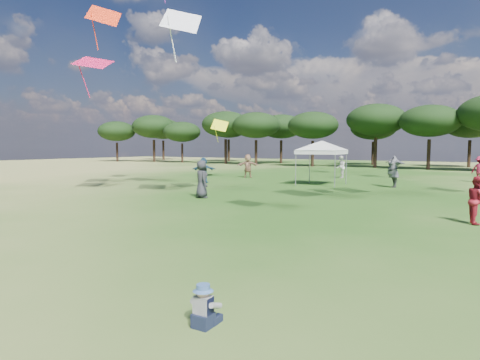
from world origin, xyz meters
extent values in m
cylinder|color=black|center=(-49.10, 43.01, 1.55)|extent=(0.35, 0.35, 3.09)
ellipsoid|color=black|center=(-49.10, 43.01, 4.95)|extent=(6.01, 6.01, 3.24)
cylinder|color=black|center=(-42.82, 45.10, 1.76)|extent=(0.40, 0.40, 3.51)
ellipsoid|color=black|center=(-42.82, 45.10, 5.62)|extent=(6.82, 6.82, 3.68)
cylinder|color=black|center=(-36.96, 45.10, 1.46)|extent=(0.33, 0.33, 2.92)
ellipsoid|color=black|center=(-36.96, 45.10, 4.67)|extent=(5.67, 5.67, 3.06)
cylinder|color=black|center=(-29.06, 45.29, 1.75)|extent=(0.40, 0.40, 3.49)
ellipsoid|color=black|center=(-29.06, 45.29, 5.59)|extent=(6.79, 6.79, 3.66)
cylinder|color=black|center=(-23.92, 45.02, 1.66)|extent=(0.38, 0.38, 3.32)
ellipsoid|color=black|center=(-23.92, 45.02, 5.31)|extent=(6.44, 6.44, 3.47)
cylinder|color=black|center=(-15.51, 44.30, 1.57)|extent=(0.36, 0.36, 3.14)
ellipsoid|color=black|center=(-15.51, 44.30, 5.03)|extent=(6.11, 6.11, 3.29)
cylinder|color=black|center=(-8.39, 45.81, 1.73)|extent=(0.40, 0.40, 3.46)
ellipsoid|color=black|center=(-8.39, 45.81, 5.54)|extent=(6.73, 6.73, 3.63)
cylinder|color=black|center=(-2.58, 44.63, 1.61)|extent=(0.37, 0.37, 3.21)
ellipsoid|color=black|center=(-2.58, 44.63, 5.14)|extent=(6.24, 6.24, 3.36)
cylinder|color=black|center=(-48.93, 53.79, 1.78)|extent=(0.41, 0.41, 3.56)
ellipsoid|color=black|center=(-48.93, 53.79, 5.70)|extent=(6.92, 6.92, 3.73)
cylinder|color=black|center=(-34.09, 53.56, 1.81)|extent=(0.41, 0.41, 3.62)
ellipsoid|color=black|center=(-34.09, 53.56, 5.80)|extent=(7.03, 7.03, 3.79)
cylinder|color=black|center=(-23.40, 51.57, 1.68)|extent=(0.39, 0.39, 3.37)
ellipsoid|color=black|center=(-23.40, 51.57, 5.39)|extent=(6.54, 6.54, 3.53)
cylinder|color=black|center=(-10.52, 53.31, 1.56)|extent=(0.36, 0.36, 3.11)
ellipsoid|color=black|center=(-10.52, 53.31, 4.98)|extent=(6.05, 6.05, 3.26)
cylinder|color=black|center=(0.83, 52.52, 1.60)|extent=(0.37, 0.37, 3.20)
ellipsoid|color=black|center=(0.83, 52.52, 5.12)|extent=(6.21, 6.21, 3.35)
cylinder|color=gray|center=(-7.23, 21.03, 1.07)|extent=(0.06, 0.06, 2.14)
cylinder|color=gray|center=(-4.74, 21.13, 1.07)|extent=(0.06, 0.06, 2.14)
cylinder|color=gray|center=(-7.34, 23.52, 1.07)|extent=(0.06, 0.06, 2.14)
cylinder|color=gray|center=(-4.84, 23.62, 1.07)|extent=(0.06, 0.06, 2.14)
cube|color=silver|center=(-6.04, 22.33, 2.09)|extent=(2.76, 2.76, 0.25)
pyramid|color=silver|center=(-6.04, 22.33, 2.82)|extent=(5.40, 5.40, 0.60)
cube|color=#151B30|center=(-0.06, 2.17, 0.10)|extent=(0.26, 0.26, 0.19)
cube|color=#151B30|center=(-0.15, 2.35, 0.05)|extent=(0.10, 0.23, 0.10)
cube|color=#151B30|center=(0.02, 2.36, 0.05)|extent=(0.10, 0.23, 0.10)
cube|color=white|center=(-0.06, 2.17, 0.31)|extent=(0.25, 0.18, 0.25)
cylinder|color=white|center=(-0.21, 2.23, 0.31)|extent=(0.09, 0.24, 0.15)
cylinder|color=white|center=(0.09, 2.25, 0.31)|extent=(0.09, 0.24, 0.15)
sphere|color=#E0B293|center=(-0.06, 2.17, 0.48)|extent=(0.17, 0.17, 0.17)
cone|color=#5183BF|center=(-0.06, 2.17, 0.52)|extent=(0.28, 0.28, 0.03)
cylinder|color=#5183BF|center=(-0.06, 2.17, 0.56)|extent=(0.19, 0.19, 0.07)
imported|color=navy|center=(-13.33, 19.55, 0.86)|extent=(1.63, 1.26, 1.72)
imported|color=silver|center=(-6.79, 28.47, 0.86)|extent=(0.84, 0.97, 1.73)
imported|color=#49494E|center=(-1.81, 23.08, 0.95)|extent=(1.89, 2.27, 1.91)
imported|color=#A91C3D|center=(2.48, 29.70, 0.90)|extent=(1.34, 1.08, 1.80)
imported|color=maroon|center=(2.83, 12.56, 0.76)|extent=(0.74, 0.86, 1.52)
imported|color=#996D53|center=(-13.15, 25.04, 0.93)|extent=(1.74, 1.39, 1.85)
imported|color=#28282C|center=(-8.51, 13.08, 0.90)|extent=(1.05, 0.97, 1.80)
plane|color=#E71B53|center=(-13.83, 11.29, 6.61)|extent=(2.54, 2.66, 1.05)
plane|color=white|center=(-8.52, 11.75, 7.88)|extent=(2.37, 2.61, 1.59)
plane|color=#FAFF1A|center=(-14.89, 23.68, 4.10)|extent=(1.75, 1.92, 1.16)
plane|color=#FF3715|center=(-14.33, 12.41, 9.26)|extent=(2.34, 2.73, 1.62)
camera|label=1|loc=(3.16, -2.01, 2.44)|focal=30.00mm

